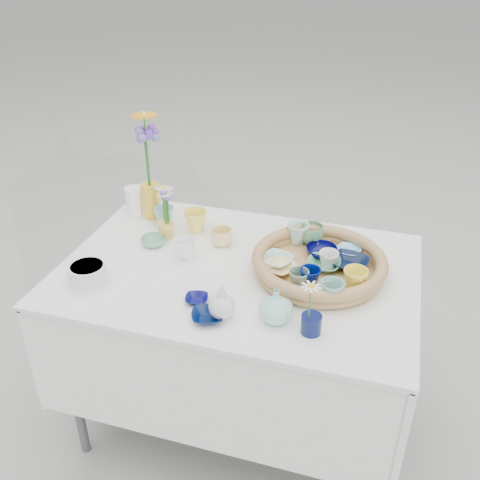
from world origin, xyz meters
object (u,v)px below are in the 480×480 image
(wicker_tray, at_px, (319,264))
(bud_vase_seafoam, at_px, (276,306))
(tall_vase_yellow, at_px, (151,201))
(display_table, at_px, (239,416))

(wicker_tray, height_order, bud_vase_seafoam, bud_vase_seafoam)
(tall_vase_yellow, bearing_deg, display_table, -30.68)
(wicker_tray, relative_size, bud_vase_seafoam, 4.22)
(wicker_tray, height_order, tall_vase_yellow, tall_vase_yellow)
(bud_vase_seafoam, bearing_deg, display_table, 128.07)
(display_table, bearing_deg, bud_vase_seafoam, -51.93)
(bud_vase_seafoam, bearing_deg, wicker_tray, 74.35)
(wicker_tray, xyz_separation_m, tall_vase_yellow, (-0.74, 0.22, 0.04))
(display_table, distance_m, bud_vase_seafoam, 0.88)
(display_table, relative_size, bud_vase_seafoam, 11.23)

